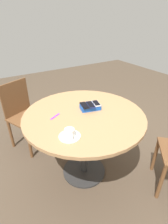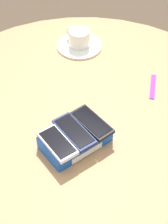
{
  "view_description": "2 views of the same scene",
  "coord_description": "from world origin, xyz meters",
  "views": [
    {
      "loc": [
        0.74,
        1.21,
        1.59
      ],
      "look_at": [
        0.0,
        0.0,
        0.78
      ],
      "focal_mm": 28.0,
      "sensor_mm": 36.0,
      "label": 1
    },
    {
      "loc": [
        -0.62,
        -0.49,
        1.6
      ],
      "look_at": [
        0.0,
        0.0,
        0.78
      ],
      "focal_mm": 60.0,
      "sensor_mm": 36.0,
      "label": 2
    }
  ],
  "objects": [
    {
      "name": "lanyard_strap",
      "position": [
        0.25,
        -0.1,
        0.76
      ],
      "size": [
        0.12,
        0.07,
        0.0
      ],
      "primitive_type": "cube",
      "rotation": [
        0.0,
        0.0,
        0.49
      ],
      "color": "purple",
      "rests_on": "round_table"
    },
    {
      "name": "saucer",
      "position": [
        0.28,
        0.24,
        0.77
      ],
      "size": [
        0.17,
        0.17,
        0.01
      ],
      "primitive_type": "cylinder",
      "color": "white",
      "rests_on": "round_table"
    },
    {
      "name": "phone_white",
      "position": [
        -0.16,
        -0.04,
        0.81
      ],
      "size": [
        0.09,
        0.13,
        0.01
      ],
      "color": "silver",
      "rests_on": "phone_box"
    },
    {
      "name": "phone_black",
      "position": [
        -0.04,
        -0.06,
        0.81
      ],
      "size": [
        0.09,
        0.14,
        0.01
      ],
      "color": "black",
      "rests_on": "phone_box"
    },
    {
      "name": "phone_box",
      "position": [
        -0.1,
        -0.05,
        0.78
      ],
      "size": [
        0.21,
        0.15,
        0.05
      ],
      "color": "blue",
      "rests_on": "round_table"
    },
    {
      "name": "ground_plane",
      "position": [
        0.0,
        0.0,
        0.0
      ],
      "size": [
        8.0,
        8.0,
        0.0
      ],
      "primitive_type": "plane",
      "color": "brown"
    },
    {
      "name": "round_table",
      "position": [
        0.0,
        0.0,
        0.65
      ],
      "size": [
        1.14,
        1.14,
        0.76
      ],
      "color": "#2D2D2D",
      "rests_on": "ground_plane"
    },
    {
      "name": "coffee_cup",
      "position": [
        0.28,
        0.24,
        0.8
      ],
      "size": [
        0.08,
        0.11,
        0.06
      ],
      "color": "white",
      "rests_on": "saucer"
    },
    {
      "name": "phone_navy",
      "position": [
        -0.1,
        -0.04,
        0.81
      ],
      "size": [
        0.09,
        0.15,
        0.01
      ],
      "color": "navy",
      "rests_on": "phone_box"
    },
    {
      "name": "chair_far_side",
      "position": [
        0.38,
        -0.84,
        0.45
      ],
      "size": [
        0.54,
        0.54,
        0.87
      ],
      "color": "brown",
      "rests_on": "ground_plane"
    }
  ]
}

